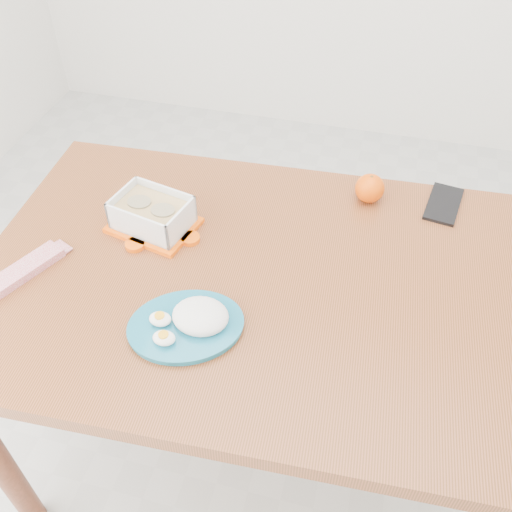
% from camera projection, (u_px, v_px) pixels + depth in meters
% --- Properties ---
extents(ground, '(3.50, 3.50, 0.00)m').
position_uv_depth(ground, '(300.00, 413.00, 1.86)').
color(ground, '#B7B7B2').
rests_on(ground, ground).
extents(dining_table, '(1.29, 0.89, 0.75)m').
position_uv_depth(dining_table, '(256.00, 303.00, 1.33)').
color(dining_table, brown).
rests_on(dining_table, ground).
extents(food_container, '(0.22, 0.19, 0.08)m').
position_uv_depth(food_container, '(152.00, 214.00, 1.35)').
color(food_container, '#FF5A07').
rests_on(food_container, dining_table).
extents(orange_fruit, '(0.07, 0.07, 0.07)m').
position_uv_depth(orange_fruit, '(370.00, 188.00, 1.43)').
color(orange_fruit, '#F75804').
rests_on(orange_fruit, dining_table).
extents(rice_plate, '(0.31, 0.31, 0.06)m').
position_uv_depth(rice_plate, '(190.00, 321.00, 1.14)').
color(rice_plate, '#176782').
rests_on(rice_plate, dining_table).
extents(candy_bar, '(0.13, 0.21, 0.02)m').
position_uv_depth(candy_bar, '(20.00, 273.00, 1.25)').
color(candy_bar, '#B10923').
rests_on(candy_bar, dining_table).
extents(smartphone, '(0.10, 0.16, 0.01)m').
position_uv_depth(smartphone, '(444.00, 204.00, 1.43)').
color(smartphone, black).
rests_on(smartphone, dining_table).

